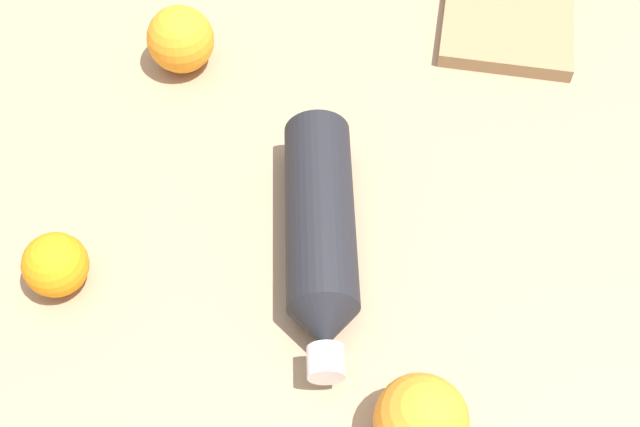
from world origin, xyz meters
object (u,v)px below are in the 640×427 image
Objects in this scene: water_bottle at (321,233)px; orange_2 at (181,39)px; cutting_board at (508,6)px; orange_0 at (421,421)px; orange_1 at (56,265)px.

water_bottle is 3.65× the size of orange_2.
orange_2 reaches higher than cutting_board.
water_bottle is 0.20m from orange_0.
orange_1 reaches higher than cutting_board.
orange_1 is (0.22, 0.28, -0.01)m from orange_0.
orange_2 is at bearing -30.67° from orange_1.
orange_2 is 0.36× the size of cutting_board.
orange_2 is 0.39m from cutting_board.
orange_0 is at bearing -127.87° from orange_1.
orange_1 is at bearing -84.20° from water_bottle.
orange_1 is 0.82× the size of orange_2.
orange_2 reaches higher than water_bottle.
water_bottle is at bearing -161.26° from orange_2.
water_bottle is 4.47× the size of orange_1.
orange_2 is (0.47, 0.13, -0.00)m from orange_0.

